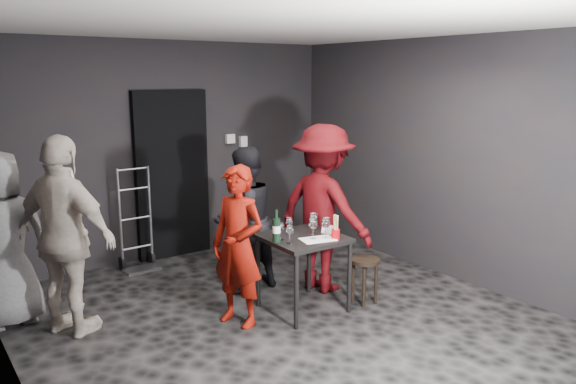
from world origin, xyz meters
TOP-DOWN VIEW (x-y plane):
  - floor at (0.00, 0.00)m, footprint 4.50×5.00m
  - ceiling at (0.00, 0.00)m, footprint 4.50×5.00m
  - wall_back at (0.00, 2.50)m, footprint 4.50×0.04m
  - wall_front at (0.00, -2.50)m, footprint 4.50×0.04m
  - wall_left at (-2.25, 0.00)m, footprint 0.04×5.00m
  - wall_right at (2.25, 0.00)m, footprint 0.04×5.00m
  - doorway at (0.00, 2.44)m, footprint 0.95×0.10m
  - wallbox_upper at (0.85, 2.45)m, footprint 0.12×0.06m
  - wallbox_lower at (1.05, 2.45)m, footprint 0.10×0.06m
  - hand_truck at (-0.57, 2.21)m, footprint 0.41×0.34m
  - tasting_table at (0.31, 0.11)m, footprint 0.72×0.72m
  - stool at (0.91, -0.12)m, footprint 0.30×0.30m
  - server_red at (-0.36, 0.21)m, footprint 0.53×0.64m
  - woman_black at (0.11, 0.89)m, footprint 0.85×0.57m
  - man_maroon at (0.82, 0.44)m, footprint 0.94×1.48m
  - bystander_cream at (-1.69, 0.90)m, footprint 1.16×1.38m
  - bystander_grey at (-2.11, 1.42)m, footprint 0.90×0.53m
  - tasting_mat at (0.36, -0.06)m, footprint 0.36×0.28m
  - wine_glass_a at (0.07, 0.00)m, footprint 0.07×0.07m
  - wine_glass_b at (0.06, 0.14)m, footprint 0.08×0.08m
  - wine_glass_c at (0.25, 0.26)m, footprint 0.08×0.08m
  - wine_glass_d at (0.33, -0.01)m, footprint 0.09×0.09m
  - wine_glass_e at (0.45, -0.05)m, footprint 0.11×0.11m
  - wine_glass_f at (0.46, 0.14)m, footprint 0.11×0.11m
  - wine_bottle at (0.00, 0.12)m, footprint 0.07×0.07m
  - breadstick_cup at (0.52, -0.12)m, footprint 0.08×0.08m
  - reserved_card at (0.55, 0.05)m, footprint 0.10×0.13m

SIDE VIEW (x-z plane):
  - floor at x=0.00m, z-range -0.01..0.01m
  - hand_truck at x=-0.57m, z-range -0.39..0.84m
  - stool at x=0.91m, z-range 0.13..0.60m
  - tasting_table at x=0.31m, z-range 0.28..1.03m
  - server_red at x=-0.36m, z-range 0.00..1.49m
  - tasting_mat at x=0.36m, z-range 0.75..0.75m
  - reserved_card at x=0.55m, z-range 0.75..0.84m
  - woman_black at x=0.11m, z-range 0.00..1.60m
  - wine_glass_c at x=0.25m, z-range 0.75..0.93m
  - wine_glass_b at x=0.06m, z-range 0.75..0.93m
  - wine_glass_a at x=0.07m, z-range 0.75..0.94m
  - wine_glass_d at x=0.33m, z-range 0.75..0.97m
  - wine_glass_e at x=0.45m, z-range 0.75..0.97m
  - wine_glass_f at x=0.46m, z-range 0.75..0.97m
  - breadstick_cup at x=0.52m, z-range 0.74..0.99m
  - wine_bottle at x=0.00m, z-range 0.71..1.02m
  - bystander_grey at x=-2.11m, z-range 0.00..1.78m
  - doorway at x=0.00m, z-range 0.00..2.10m
  - man_maroon at x=0.82m, z-range 0.00..2.12m
  - bystander_cream at x=-1.69m, z-range 0.00..2.14m
  - wall_back at x=0.00m, z-range 0.00..2.70m
  - wall_front at x=0.00m, z-range 0.00..2.70m
  - wall_left at x=-2.25m, z-range 0.00..2.70m
  - wall_right at x=2.25m, z-range 0.00..2.70m
  - wallbox_lower at x=1.05m, z-range 1.33..1.47m
  - wallbox_upper at x=0.85m, z-range 1.39..1.51m
  - ceiling at x=0.00m, z-range 2.69..2.71m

